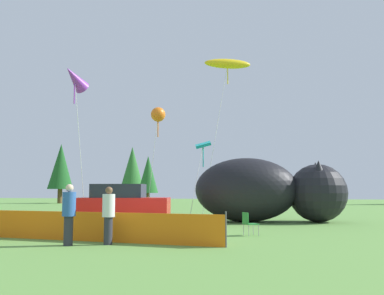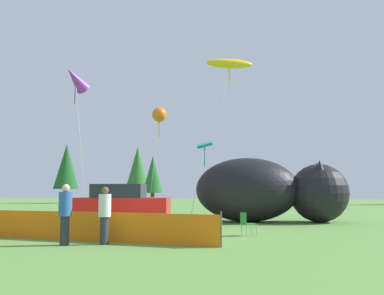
% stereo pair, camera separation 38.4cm
% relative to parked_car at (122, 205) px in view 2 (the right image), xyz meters
% --- Properties ---
extents(ground_plane, '(120.00, 120.00, 0.00)m').
position_rel_parked_car_xyz_m(ground_plane, '(2.10, -2.72, -0.97)').
color(ground_plane, '#609342').
extents(parked_car, '(4.51, 2.31, 1.96)m').
position_rel_parked_car_xyz_m(parked_car, '(0.00, 0.00, 0.00)').
color(parked_car, red).
rests_on(parked_car, ground).
extents(folding_chair, '(0.66, 0.66, 0.86)m').
position_rel_parked_car_xyz_m(folding_chair, '(6.06, -3.14, -0.47)').
color(folding_chair, '#267F33').
rests_on(folding_chair, ground).
extents(inflatable_cat, '(8.12, 4.01, 3.38)m').
position_rel_parked_car_xyz_m(inflatable_cat, '(6.68, 3.70, 0.59)').
color(inflatable_cat, black).
rests_on(inflatable_cat, ground).
extents(safety_fence, '(9.69, 1.47, 1.06)m').
position_rel_parked_car_xyz_m(safety_fence, '(0.74, -5.80, -0.49)').
color(safety_fence, orange).
rests_on(safety_fence, ground).
extents(spectator_in_green_shirt, '(0.39, 0.39, 1.80)m').
position_rel_parked_car_xyz_m(spectator_in_green_shirt, '(1.88, -6.54, 0.01)').
color(spectator_in_green_shirt, '#2D2D38').
rests_on(spectator_in_green_shirt, ground).
extents(spectator_in_white_shirt, '(0.41, 0.41, 1.88)m').
position_rel_parked_car_xyz_m(spectator_in_white_shirt, '(0.76, -6.97, 0.05)').
color(spectator_in_white_shirt, '#2D2D38').
rests_on(spectator_in_white_shirt, ground).
extents(kite_orange_flower, '(1.18, 0.84, 6.41)m').
position_rel_parked_car_xyz_m(kite_orange_flower, '(0.62, 4.10, 5.00)').
color(kite_orange_flower, silver).
rests_on(kite_orange_flower, ground).
extents(kite_purple_delta, '(1.15, 1.72, 7.95)m').
position_rel_parked_car_xyz_m(kite_purple_delta, '(-2.64, 0.17, 6.26)').
color(kite_purple_delta, silver).
rests_on(kite_purple_delta, ground).
extents(kite_teal_diamond, '(1.09, 2.16, 4.62)m').
position_rel_parked_car_xyz_m(kite_teal_diamond, '(3.03, 5.38, 3.29)').
color(kite_teal_diamond, silver).
rests_on(kite_teal_diamond, ground).
extents(kite_yellow_hero, '(3.03, 2.64, 9.90)m').
position_rel_parked_car_xyz_m(kite_yellow_hero, '(4.40, 6.63, 8.52)').
color(kite_yellow_hero, silver).
rests_on(kite_yellow_hero, ground).
extents(horizon_tree_east, '(2.30, 2.30, 5.49)m').
position_rel_parked_car_xyz_m(horizon_tree_east, '(-6.67, 27.33, 2.40)').
color(horizon_tree_east, brown).
rests_on(horizon_tree_east, ground).
extents(horizon_tree_west, '(3.08, 3.08, 7.35)m').
position_rel_parked_car_xyz_m(horizon_tree_west, '(-18.62, 29.78, 3.54)').
color(horizon_tree_west, brown).
rests_on(horizon_tree_west, ground).
extents(horizon_tree_northeast, '(3.12, 3.12, 7.45)m').
position_rel_parked_car_xyz_m(horizon_tree_northeast, '(-11.36, 35.83, 3.61)').
color(horizon_tree_northeast, brown).
rests_on(horizon_tree_northeast, ground).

